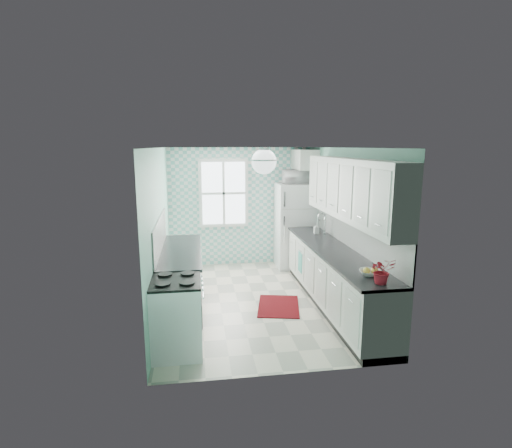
{
  "coord_description": "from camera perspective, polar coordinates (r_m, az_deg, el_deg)",
  "views": [
    {
      "loc": [
        -0.92,
        -6.19,
        2.53
      ],
      "look_at": [
        0.05,
        0.25,
        1.25
      ],
      "focal_mm": 28.0,
      "sensor_mm": 36.0,
      "label": 1
    }
  ],
  "objects": [
    {
      "name": "backsplash_left",
      "position": [
        6.28,
        -13.55,
        -1.46
      ],
      "size": [
        0.02,
        2.15,
        0.51
      ],
      "primitive_type": "cube",
      "color": "white",
      "rests_on": "wall_left"
    },
    {
      "name": "countertop_left",
      "position": [
        6.33,
        -10.7,
        -3.82
      ],
      "size": [
        0.63,
        2.15,
        0.04
      ],
      "primitive_type": "cube",
      "color": "black",
      "rests_on": "base_cabinets_left"
    },
    {
      "name": "wall_front",
      "position": [
        4.28,
        4.29,
        -6.3
      ],
      "size": [
        3.0,
        0.02,
        2.5
      ],
      "primitive_type": "cube",
      "color": "#7FC4AF",
      "rests_on": "floor"
    },
    {
      "name": "stove",
      "position": [
        5.16,
        -11.2,
        -12.51
      ],
      "size": [
        0.61,
        0.76,
        0.91
      ],
      "rotation": [
        0.0,
        0.0,
        0.06
      ],
      "color": "white",
      "rests_on": "floor"
    },
    {
      "name": "countertop_right",
      "position": [
        6.37,
        11.06,
        -3.74
      ],
      "size": [
        0.63,
        3.6,
        0.04
      ],
      "primitive_type": "cube",
      "color": "black",
      "rests_on": "base_cabinets_right"
    },
    {
      "name": "sink",
      "position": [
        7.31,
        8.54,
        -1.63
      ],
      "size": [
        0.48,
        0.41,
        0.53
      ],
      "rotation": [
        0.0,
        0.0,
        0.03
      ],
      "color": "silver",
      "rests_on": "countertop_right"
    },
    {
      "name": "fruit_bowl",
      "position": [
        5.21,
        16.04,
        -6.72
      ],
      "size": [
        0.34,
        0.34,
        0.07
      ],
      "primitive_type": "imported",
      "rotation": [
        0.0,
        0.0,
        -0.32
      ],
      "color": "white",
      "rests_on": "countertop_right"
    },
    {
      "name": "upper_cabinets_right",
      "position": [
        6.06,
        13.38,
        4.85
      ],
      "size": [
        0.33,
        3.2,
        0.9
      ],
      "primitive_type": "cube",
      "color": "silver",
      "rests_on": "wall_right"
    },
    {
      "name": "potted_plant",
      "position": [
        4.91,
        17.58,
        -6.38
      ],
      "size": [
        0.29,
        0.26,
        0.31
      ],
      "primitive_type": "imported",
      "rotation": [
        0.0,
        0.0,
        -0.05
      ],
      "color": "red",
      "rests_on": "countertop_right"
    },
    {
      "name": "ceiling",
      "position": [
        6.26,
        -0.11,
        10.93
      ],
      "size": [
        3.0,
        4.4,
        0.02
      ],
      "primitive_type": "cube",
      "color": "white",
      "rests_on": "wall_back"
    },
    {
      "name": "wall_left",
      "position": [
        6.35,
        -13.72,
        -0.84
      ],
      "size": [
        0.02,
        4.4,
        2.5
      ],
      "primitive_type": "cube",
      "color": "#7FC4AF",
      "rests_on": "floor"
    },
    {
      "name": "rug",
      "position": [
        6.53,
        3.25,
        -11.62
      ],
      "size": [
        0.82,
        1.03,
        0.01
      ],
      "primitive_type": "cube",
      "rotation": [
        0.0,
        0.0,
        -0.21
      ],
      "color": "maroon",
      "rests_on": "floor"
    },
    {
      "name": "wall_back",
      "position": [
        8.55,
        -2.3,
        2.49
      ],
      "size": [
        3.0,
        0.02,
        2.5
      ],
      "primitive_type": "cube",
      "color": "#7FC4AF",
      "rests_on": "floor"
    },
    {
      "name": "ceiling_light",
      "position": [
        5.47,
        1.14,
        8.95
      ],
      "size": [
        0.34,
        0.34,
        0.35
      ],
      "color": "silver",
      "rests_on": "ceiling"
    },
    {
      "name": "base_cabinets_left",
      "position": [
        6.47,
        -10.68,
        -7.85
      ],
      "size": [
        0.6,
        2.15,
        0.9
      ],
      "primitive_type": "cube",
      "color": "white",
      "rests_on": "floor"
    },
    {
      "name": "soap_bottle",
      "position": [
        7.42,
        8.63,
        -0.64
      ],
      "size": [
        0.09,
        0.09,
        0.19
      ],
      "primitive_type": "imported",
      "rotation": [
        0.0,
        0.0,
        0.02
      ],
      "color": "#8FA9BD",
      "rests_on": "countertop_right"
    },
    {
      "name": "wall_right",
      "position": [
        6.77,
        12.63,
        -0.05
      ],
      "size": [
        0.02,
        4.4,
        2.5
      ],
      "primitive_type": "cube",
      "color": "#7FC4AF",
      "rests_on": "floor"
    },
    {
      "name": "floor",
      "position": [
        6.75,
        -0.1,
        -10.97
      ],
      "size": [
        3.0,
        4.4,
        0.02
      ],
      "primitive_type": "cube",
      "color": "#EEDEC8",
      "rests_on": "ground"
    },
    {
      "name": "dish_towel",
      "position": [
        7.21,
        6.34,
        -5.46
      ],
      "size": [
        0.11,
        0.22,
        0.36
      ],
      "primitive_type": "cube",
      "rotation": [
        0.0,
        0.0,
        0.41
      ],
      "color": "#57B7A1",
      "rests_on": "base_cabinets_right"
    },
    {
      "name": "accent_wall",
      "position": [
        8.53,
        -2.28,
        2.47
      ],
      "size": [
        3.0,
        0.01,
        2.5
      ],
      "primitive_type": "cube",
      "color": "#6FC0B8",
      "rests_on": "wall_back"
    },
    {
      "name": "base_cabinets_right",
      "position": [
        6.51,
        11.03,
        -7.73
      ],
      "size": [
        0.6,
        3.6,
        0.9
      ],
      "primitive_type": "cube",
      "color": "white",
      "rests_on": "floor"
    },
    {
      "name": "backsplash_right",
      "position": [
        6.41,
        13.7,
        -1.22
      ],
      "size": [
        0.02,
        3.6,
        0.51
      ],
      "primitive_type": "cube",
      "color": "white",
      "rests_on": "wall_right"
    },
    {
      "name": "window",
      "position": [
        8.43,
        -4.65,
        4.4
      ],
      "size": [
        1.04,
        0.05,
        1.44
      ],
      "color": "white",
      "rests_on": "wall_back"
    },
    {
      "name": "microwave",
      "position": [
        8.29,
        5.67,
        6.75
      ],
      "size": [
        0.51,
        0.35,
        0.28
      ],
      "primitive_type": "imported",
      "rotation": [
        0.0,
        0.0,
        3.14
      ],
      "color": "silver",
      "rests_on": "fridge"
    },
    {
      "name": "upper_cabinet_fridge",
      "position": [
        8.33,
        6.98,
        9.11
      ],
      "size": [
        0.4,
        0.74,
        0.4
      ],
      "primitive_type": "cube",
      "color": "silver",
      "rests_on": "wall_right"
    },
    {
      "name": "fridge",
      "position": [
        8.43,
        5.54,
        -0.21
      ],
      "size": [
        0.77,
        0.76,
        1.77
      ],
      "rotation": [
        0.0,
        0.0,
        0.05
      ],
      "color": "white",
      "rests_on": "floor"
    }
  ]
}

